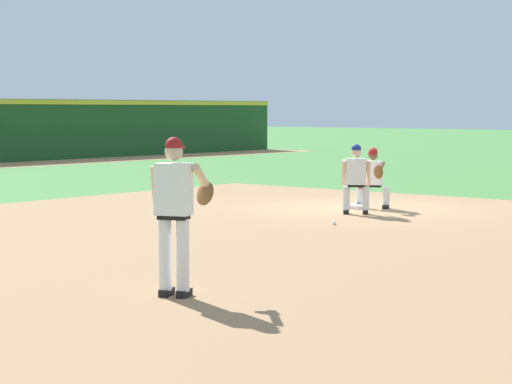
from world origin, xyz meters
name	(u,v)px	position (x,y,z in m)	size (l,w,h in m)	color
ground_plane	(357,209)	(0.00, 0.00, 0.00)	(160.00, 160.00, 0.00)	#47843D
infield_dirt_patch	(294,239)	(-5.00, -2.05, 0.00)	(18.00, 18.00, 0.01)	#A87F56
first_base_bag	(357,207)	(0.00, 0.00, 0.04)	(0.38, 0.38, 0.09)	white
baseball	(334,223)	(-2.87, -1.39, 0.04)	(0.07, 0.07, 0.07)	white
pitcher	(176,206)	(-9.96, -4.11, 1.06)	(0.82, 0.60, 1.86)	black
first_baseman	(373,175)	(0.22, -0.27, 0.73)	(0.85, 0.95, 1.34)	black
baserunner	(356,176)	(-1.00, -0.63, 0.79)	(0.63, 0.68, 1.46)	black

